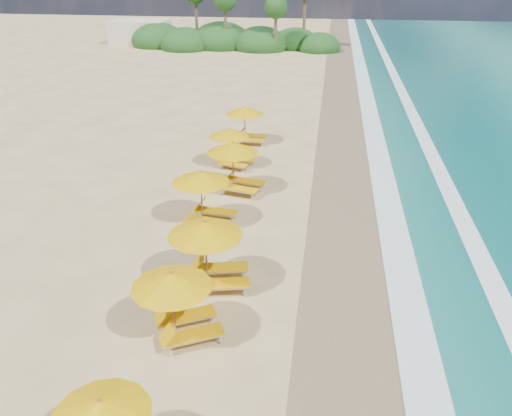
# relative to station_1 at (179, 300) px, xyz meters

# --- Properties ---
(ground) EXTENTS (160.00, 160.00, 0.00)m
(ground) POSITION_rel_station_1_xyz_m (1.27, 6.36, -1.31)
(ground) COLOR #D4BA7C
(ground) RESTS_ON ground
(wet_sand) EXTENTS (4.00, 160.00, 0.01)m
(wet_sand) POSITION_rel_station_1_xyz_m (5.27, 6.36, -1.30)
(wet_sand) COLOR #826C4D
(wet_sand) RESTS_ON ground
(surf_foam) EXTENTS (4.00, 160.00, 0.01)m
(surf_foam) POSITION_rel_station_1_xyz_m (7.97, 6.36, -1.28)
(surf_foam) COLOR white
(surf_foam) RESTS_ON ground
(station_1) EXTENTS (3.10, 3.10, 2.34)m
(station_1) POSITION_rel_station_1_xyz_m (0.00, 0.00, 0.00)
(station_1) COLOR olive
(station_1) RESTS_ON ground
(station_2) EXTENTS (3.06, 2.93, 2.51)m
(station_2) POSITION_rel_station_1_xyz_m (0.34, 2.68, 0.10)
(station_2) COLOR olive
(station_2) RESTS_ON ground
(station_3) EXTENTS (2.78, 2.63, 2.39)m
(station_3) POSITION_rel_station_1_xyz_m (-0.91, 7.04, 0.03)
(station_3) COLOR olive
(station_3) RESTS_ON ground
(station_4) EXTENTS (3.01, 2.90, 2.47)m
(station_4) POSITION_rel_station_1_xyz_m (-0.23, 10.41, 0.08)
(station_4) COLOR olive
(station_4) RESTS_ON ground
(station_5) EXTENTS (2.69, 2.63, 2.13)m
(station_5) POSITION_rel_station_1_xyz_m (-1.03, 13.49, -0.12)
(station_5) COLOR olive
(station_5) RESTS_ON ground
(station_6) EXTENTS (2.44, 2.25, 2.26)m
(station_6) POSITION_rel_station_1_xyz_m (-0.83, 17.43, -0.04)
(station_6) COLOR olive
(station_6) RESTS_ON ground
(treeline) EXTENTS (25.80, 8.80, 9.74)m
(treeline) POSITION_rel_station_1_xyz_m (-8.67, 51.88, -0.31)
(treeline) COLOR #163D14
(treeline) RESTS_ON ground
(beach_building) EXTENTS (7.00, 5.00, 2.80)m
(beach_building) POSITION_rel_station_1_xyz_m (-20.73, 54.36, 0.09)
(beach_building) COLOR beige
(beach_building) RESTS_ON ground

